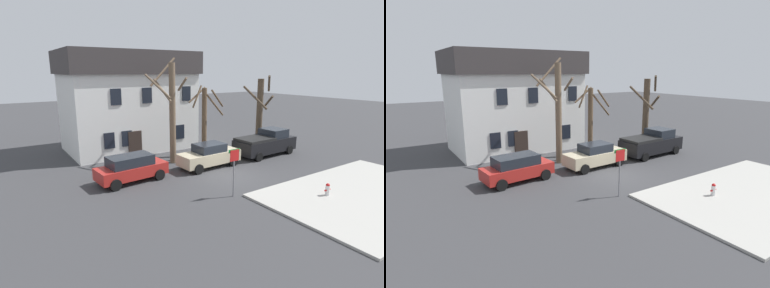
% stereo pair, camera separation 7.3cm
% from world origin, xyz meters
% --- Properties ---
extents(ground_plane, '(120.00, 120.00, 0.00)m').
position_xyz_m(ground_plane, '(0.00, 0.00, 0.00)').
color(ground_plane, '#38383A').
extents(sidewalk_slab, '(11.90, 7.13, 0.12)m').
position_xyz_m(sidewalk_slab, '(4.41, -6.59, 0.06)').
color(sidewalk_slab, '#A8A59E').
rests_on(sidewalk_slab, ground_plane).
extents(building_main, '(10.80, 6.86, 8.22)m').
position_xyz_m(building_main, '(-2.32, 10.65, 4.20)').
color(building_main, white).
rests_on(building_main, ground_plane).
extents(tree_bare_near, '(2.61, 2.89, 7.63)m').
position_xyz_m(tree_bare_near, '(-1.56, 4.60, 3.94)').
color(tree_bare_near, brown).
rests_on(tree_bare_near, ground_plane).
extents(tree_bare_mid, '(2.56, 2.60, 5.53)m').
position_xyz_m(tree_bare_mid, '(1.70, 5.00, 3.01)').
color(tree_bare_mid, brown).
rests_on(tree_bare_mid, ground_plane).
extents(tree_bare_far, '(2.60, 2.18, 6.31)m').
position_xyz_m(tree_bare_far, '(7.24, 4.48, 3.20)').
color(tree_bare_far, '#4C3D2D').
rests_on(tree_bare_far, ground_plane).
extents(car_red_wagon, '(4.43, 2.21, 1.66)m').
position_xyz_m(car_red_wagon, '(-5.63, 2.54, 0.87)').
color(car_red_wagon, '#AD231E').
rests_on(car_red_wagon, ground_plane).
extents(car_beige_sedan, '(4.60, 2.04, 1.71)m').
position_xyz_m(car_beige_sedan, '(0.10, 2.24, 0.85)').
color(car_beige_sedan, '#C6B793').
rests_on(car_beige_sedan, ground_plane).
extents(pickup_truck_black, '(5.43, 2.48, 2.05)m').
position_xyz_m(pickup_truck_black, '(5.86, 2.37, 0.99)').
color(pickup_truck_black, black).
rests_on(pickup_truck_black, ground_plane).
extents(fire_hydrant, '(0.42, 0.22, 0.67)m').
position_xyz_m(fire_hydrant, '(2.16, -5.63, 0.47)').
color(fire_hydrant, silver).
rests_on(fire_hydrant, sidewalk_slab).
extents(street_sign_pole, '(0.76, 0.07, 2.66)m').
position_xyz_m(street_sign_pole, '(-1.98, -2.74, 1.87)').
color(street_sign_pole, slate).
rests_on(street_sign_pole, ground_plane).
extents(bicycle_leaning, '(1.75, 0.12, 1.03)m').
position_xyz_m(bicycle_leaning, '(-3.51, 5.10, 0.37)').
color(bicycle_leaning, black).
rests_on(bicycle_leaning, ground_plane).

